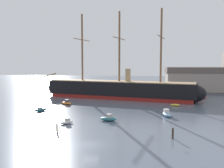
{
  "coord_description": "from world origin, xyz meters",
  "views": [
    {
      "loc": [
        8.38,
        -38.01,
        13.21
      ],
      "look_at": [
        -0.83,
        33.41,
        6.84
      ],
      "focal_mm": 39.79,
      "sensor_mm": 36.0,
      "label": 1
    }
  ],
  "objects_px": {
    "mooring_piling_left_pair": "(57,128)",
    "seagull_in_flight": "(125,74)",
    "motorboat_far_right": "(201,97)",
    "dockside_warehouse_right": "(215,80)",
    "motorboat_near_centre": "(109,118)",
    "sailboat_mid_left": "(41,110)",
    "tall_ship": "(119,89)",
    "dinghy_alongside_stern": "(175,105)",
    "mooring_piling_nearest": "(173,133)",
    "motorboat_foreground_left": "(67,122)",
    "motorboat_mid_right": "(167,114)",
    "dinghy_far_left": "(58,94)",
    "motorboat_alongside_bow": "(66,103)",
    "dinghy_distant_centre": "(130,93)"
  },
  "relations": [
    {
      "from": "tall_ship",
      "to": "dockside_warehouse_right",
      "type": "distance_m",
      "value": 45.67
    },
    {
      "from": "motorboat_far_right",
      "to": "dockside_warehouse_right",
      "type": "height_order",
      "value": "dockside_warehouse_right"
    },
    {
      "from": "motorboat_alongside_bow",
      "to": "dockside_warehouse_right",
      "type": "relative_size",
      "value": 0.09
    },
    {
      "from": "motorboat_mid_right",
      "to": "dinghy_alongside_stern",
      "type": "relative_size",
      "value": 1.41
    },
    {
      "from": "mooring_piling_left_pair",
      "to": "motorboat_mid_right",
      "type": "bearing_deg",
      "value": 36.78
    },
    {
      "from": "motorboat_alongside_bow",
      "to": "dinghy_distant_centre",
      "type": "bearing_deg",
      "value": 59.05
    },
    {
      "from": "motorboat_alongside_bow",
      "to": "dinghy_far_left",
      "type": "xyz_separation_m",
      "value": [
        -10.19,
        21.14,
        -0.28
      ]
    },
    {
      "from": "motorboat_foreground_left",
      "to": "sailboat_mid_left",
      "type": "height_order",
      "value": "sailboat_mid_left"
    },
    {
      "from": "motorboat_foreground_left",
      "to": "mooring_piling_nearest",
      "type": "xyz_separation_m",
      "value": [
        21.39,
        -7.48,
        0.48
      ]
    },
    {
      "from": "motorboat_near_centre",
      "to": "sailboat_mid_left",
      "type": "height_order",
      "value": "sailboat_mid_left"
    },
    {
      "from": "dinghy_far_left",
      "to": "motorboat_far_right",
      "type": "distance_m",
      "value": 54.5
    },
    {
      "from": "motorboat_far_right",
      "to": "seagull_in_flight",
      "type": "xyz_separation_m",
      "value": [
        -25.04,
        -29.63,
        9.58
      ]
    },
    {
      "from": "dinghy_alongside_stern",
      "to": "motorboat_alongside_bow",
      "type": "bearing_deg",
      "value": -177.34
    },
    {
      "from": "motorboat_mid_right",
      "to": "mooring_piling_nearest",
      "type": "height_order",
      "value": "mooring_piling_nearest"
    },
    {
      "from": "motorboat_far_right",
      "to": "dinghy_distant_centre",
      "type": "height_order",
      "value": "motorboat_far_right"
    },
    {
      "from": "motorboat_mid_right",
      "to": "motorboat_far_right",
      "type": "bearing_deg",
      "value": 64.4
    },
    {
      "from": "sailboat_mid_left",
      "to": "motorboat_far_right",
      "type": "height_order",
      "value": "sailboat_mid_left"
    },
    {
      "from": "tall_ship",
      "to": "motorboat_far_right",
      "type": "relative_size",
      "value": 13.22
    },
    {
      "from": "tall_ship",
      "to": "seagull_in_flight",
      "type": "height_order",
      "value": "tall_ship"
    },
    {
      "from": "dinghy_alongside_stern",
      "to": "seagull_in_flight",
      "type": "xyz_separation_m",
      "value": [
        -14.2,
        -13.65,
        9.9
      ]
    },
    {
      "from": "tall_ship",
      "to": "dockside_warehouse_right",
      "type": "xyz_separation_m",
      "value": [
        39.4,
        22.99,
        2.15
      ]
    },
    {
      "from": "motorboat_far_right",
      "to": "dinghy_far_left",
      "type": "bearing_deg",
      "value": 176.2
    },
    {
      "from": "motorboat_alongside_bow",
      "to": "dinghy_distant_centre",
      "type": "distance_m",
      "value": 35.53
    },
    {
      "from": "seagull_in_flight",
      "to": "dinghy_far_left",
      "type": "bearing_deg",
      "value": 131.43
    },
    {
      "from": "dinghy_far_left",
      "to": "dockside_warehouse_right",
      "type": "height_order",
      "value": "dockside_warehouse_right"
    },
    {
      "from": "dinghy_alongside_stern",
      "to": "mooring_piling_nearest",
      "type": "relative_size",
      "value": 1.7
    },
    {
      "from": "motorboat_foreground_left",
      "to": "motorboat_near_centre",
      "type": "xyz_separation_m",
      "value": [
        8.52,
        3.85,
        0.12
      ]
    },
    {
      "from": "dinghy_alongside_stern",
      "to": "dinghy_distant_centre",
      "type": "xyz_separation_m",
      "value": [
        -15.08,
        28.92,
        -0.05
      ]
    },
    {
      "from": "dinghy_alongside_stern",
      "to": "dockside_warehouse_right",
      "type": "height_order",
      "value": "dockside_warehouse_right"
    },
    {
      "from": "motorboat_alongside_bow",
      "to": "dinghy_far_left",
      "type": "relative_size",
      "value": 1.61
    },
    {
      "from": "mooring_piling_left_pair",
      "to": "seagull_in_flight",
      "type": "bearing_deg",
      "value": 56.38
    },
    {
      "from": "sailboat_mid_left",
      "to": "mooring_piling_nearest",
      "type": "relative_size",
      "value": 3.06
    },
    {
      "from": "sailboat_mid_left",
      "to": "mooring_piling_left_pair",
      "type": "height_order",
      "value": "sailboat_mid_left"
    },
    {
      "from": "mooring_piling_left_pair",
      "to": "dockside_warehouse_right",
      "type": "height_order",
      "value": "dockside_warehouse_right"
    },
    {
      "from": "dinghy_alongside_stern",
      "to": "dinghy_far_left",
      "type": "distance_m",
      "value": 47.74
    },
    {
      "from": "motorboat_foreground_left",
      "to": "sailboat_mid_left",
      "type": "relative_size",
      "value": 0.54
    },
    {
      "from": "motorboat_foreground_left",
      "to": "seagull_in_flight",
      "type": "bearing_deg",
      "value": 44.7
    },
    {
      "from": "seagull_in_flight",
      "to": "dinghy_alongside_stern",
      "type": "bearing_deg",
      "value": 43.87
    },
    {
      "from": "dinghy_far_left",
      "to": "mooring_piling_left_pair",
      "type": "xyz_separation_m",
      "value": [
        17.77,
        -50.64,
        0.5
      ]
    },
    {
      "from": "tall_ship",
      "to": "dinghy_far_left",
      "type": "height_order",
      "value": "tall_ship"
    },
    {
      "from": "motorboat_alongside_bow",
      "to": "mooring_piling_nearest",
      "type": "bearing_deg",
      "value": -46.96
    },
    {
      "from": "motorboat_near_centre",
      "to": "dinghy_far_left",
      "type": "bearing_deg",
      "value": 122.78
    },
    {
      "from": "dinghy_alongside_stern",
      "to": "mooring_piling_nearest",
      "type": "xyz_separation_m",
      "value": [
        -4.38,
        -32.57,
        0.58
      ]
    },
    {
      "from": "dockside_warehouse_right",
      "to": "seagull_in_flight",
      "type": "distance_m",
      "value": 61.1
    },
    {
      "from": "motorboat_alongside_bow",
      "to": "seagull_in_flight",
      "type": "xyz_separation_m",
      "value": [
        19.15,
        -12.1,
        9.68
      ]
    },
    {
      "from": "motorboat_near_centre",
      "to": "mooring_piling_nearest",
      "type": "distance_m",
      "value": 17.15
    },
    {
      "from": "motorboat_foreground_left",
      "to": "sailboat_mid_left",
      "type": "distance_m",
      "value": 16.58
    },
    {
      "from": "motorboat_mid_right",
      "to": "dinghy_far_left",
      "type": "height_order",
      "value": "motorboat_mid_right"
    },
    {
      "from": "dinghy_alongside_stern",
      "to": "mooring_piling_nearest",
      "type": "bearing_deg",
      "value": -97.65
    },
    {
      "from": "motorboat_near_centre",
      "to": "seagull_in_flight",
      "type": "distance_m",
      "value": 12.68
    }
  ]
}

